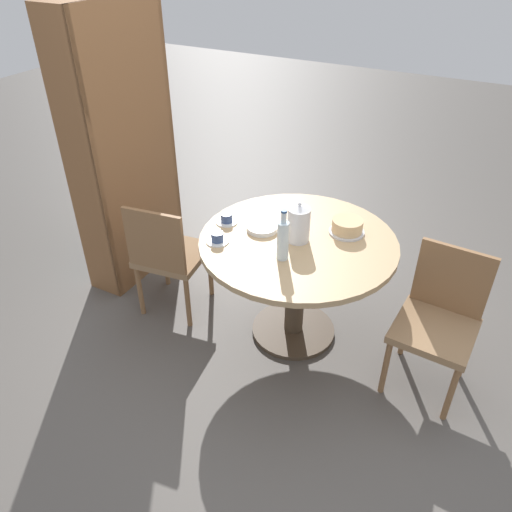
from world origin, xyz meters
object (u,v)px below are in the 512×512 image
(coffee_pot, at_px, (299,223))
(water_bottle, at_px, (283,239))
(bookshelf, at_px, (126,159))
(cup_a, at_px, (227,219))
(cup_b, at_px, (217,238))
(cake_main, at_px, (347,227))
(chair_b, at_px, (439,319))
(chair_a, at_px, (168,254))

(coffee_pot, bearing_deg, water_bottle, -179.79)
(bookshelf, bearing_deg, coffee_pot, 83.69)
(cup_a, height_order, cup_b, same)
(cake_main, height_order, cup_a, cake_main)
(cake_main, bearing_deg, bookshelf, 92.09)
(chair_b, relative_size, cup_b, 6.42)
(cake_main, relative_size, cup_b, 1.61)
(chair_a, relative_size, water_bottle, 2.80)
(chair_b, bearing_deg, cake_main, 166.14)
(chair_a, xyz_separation_m, coffee_pot, (0.17, -0.84, 0.38))
(cup_b, bearing_deg, cake_main, -54.63)
(water_bottle, xyz_separation_m, cake_main, (0.42, -0.23, -0.08))
(chair_a, height_order, water_bottle, water_bottle)
(coffee_pot, bearing_deg, cake_main, -47.00)
(water_bottle, height_order, cup_b, water_bottle)
(chair_a, height_order, coffee_pot, coffee_pot)
(bookshelf, bearing_deg, water_bottle, 75.20)
(chair_b, xyz_separation_m, cake_main, (0.20, 0.63, 0.31))
(chair_b, height_order, cup_b, chair_b)
(coffee_pot, distance_m, cake_main, 0.32)
(chair_b, height_order, cake_main, chair_b)
(chair_a, distance_m, cake_main, 1.17)
(coffee_pot, bearing_deg, cup_b, 120.34)
(coffee_pot, height_order, cup_a, coffee_pot)
(chair_a, distance_m, cup_a, 0.49)
(bookshelf, bearing_deg, chair_b, 86.35)
(water_bottle, bearing_deg, bookshelf, 75.20)
(chair_a, bearing_deg, cake_main, -168.13)
(cup_b, bearing_deg, coffee_pot, -59.66)
(coffee_pot, xyz_separation_m, water_bottle, (-0.21, -0.00, 0.01))
(water_bottle, bearing_deg, cup_a, 67.89)
(bookshelf, xyz_separation_m, water_bottle, (-0.36, -1.38, -0.05))
(chair_b, height_order, cup_a, chair_b)
(chair_a, relative_size, bookshelf, 0.44)
(water_bottle, bearing_deg, cake_main, -28.07)
(water_bottle, relative_size, cake_main, 1.42)
(bookshelf, height_order, coffee_pot, bookshelf)
(chair_a, xyz_separation_m, cup_a, (0.15, -0.37, 0.29))
(cup_a, bearing_deg, cake_main, -71.56)
(chair_b, bearing_deg, water_bottle, -161.72)
(chair_b, relative_size, bookshelf, 0.44)
(bookshelf, xyz_separation_m, cake_main, (0.06, -1.60, -0.13))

